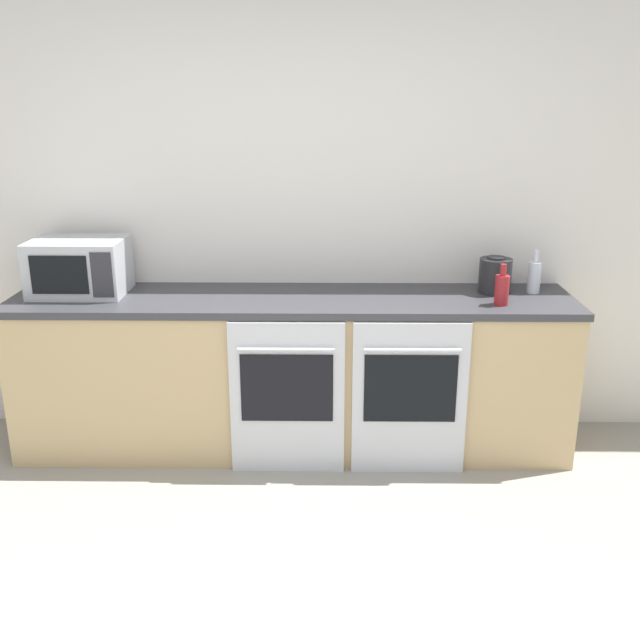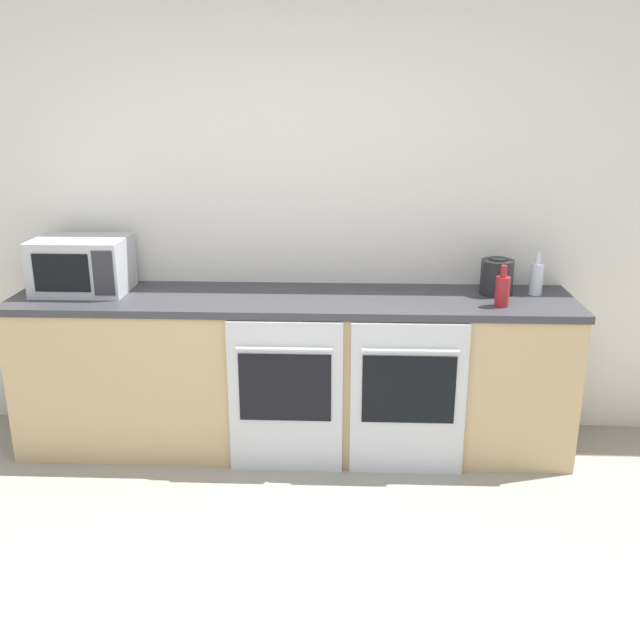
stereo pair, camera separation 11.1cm
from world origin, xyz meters
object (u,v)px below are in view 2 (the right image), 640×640
Objects in this scene: bottle_red at (502,290)px; bottle_clear at (536,278)px; microwave at (82,265)px; oven_left at (285,397)px; kettle at (497,277)px; oven_right at (408,399)px.

bottle_red is 0.90× the size of bottle_clear.
microwave is at bearing -179.10° from bottle_clear.
oven_left is at bearing -171.08° from bottle_red.
bottle_clear is 1.19× the size of kettle.
kettle reaches higher than oven_left.
oven_left is 0.64m from oven_right.
bottle_clear is at bearing 16.96° from oven_left.
microwave is at bearing 168.26° from oven_right.
bottle_red is at bearing -94.24° from kettle.
bottle_red is at bearing 20.14° from oven_right.
microwave is at bearing 175.04° from bottle_red.
bottle_clear reaches higher than oven_right.
bottle_red reaches higher than kettle.
oven_right is at bearing -11.74° from microwave.
microwave reaches higher than kettle.
bottle_clear is at bearing 0.90° from microwave.
oven_right is 3.86× the size of bottle_red.
kettle is (2.28, 0.05, -0.05)m from microwave.
bottle_clear reaches higher than kettle.
oven_left is 1.25m from bottle_red.
oven_left is at bearing -159.79° from kettle.
microwave is 2.30× the size of bottle_red.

